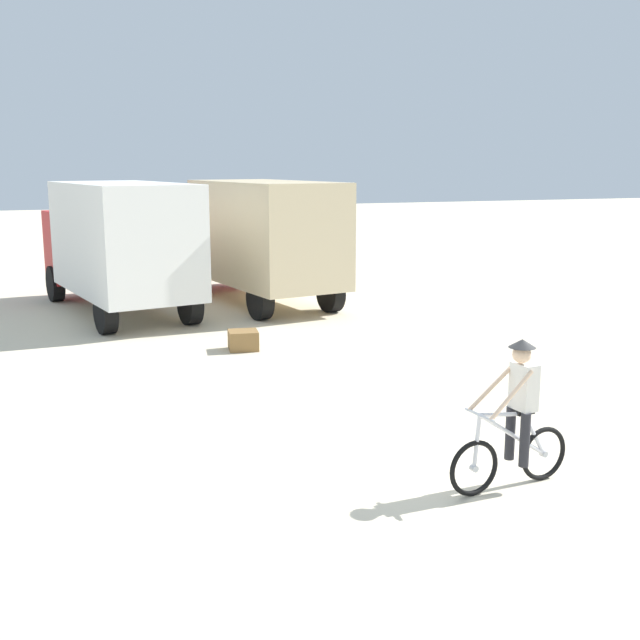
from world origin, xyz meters
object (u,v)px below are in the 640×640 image
at_px(box_truck_white_box, 117,241).
at_px(cyclist_orange_shirt, 516,420).
at_px(supply_crate, 243,340).
at_px(box_truck_tan_camper, 257,235).

height_order(box_truck_white_box, cyclist_orange_shirt, box_truck_white_box).
height_order(cyclist_orange_shirt, supply_crate, cyclist_orange_shirt).
bearing_deg(box_truck_tan_camper, box_truck_white_box, -175.24).
xyz_separation_m(box_truck_tan_camper, supply_crate, (-1.86, -5.33, -1.67)).
relative_size(box_truck_tan_camper, cyclist_orange_shirt, 3.87).
bearing_deg(cyclist_orange_shirt, box_truck_white_box, 103.48).
height_order(box_truck_white_box, supply_crate, box_truck_white_box).
xyz_separation_m(box_truck_white_box, cyclist_orange_shirt, (3.11, -12.95, -1.03)).
distance_m(box_truck_tan_camper, cyclist_orange_shirt, 13.32).
distance_m(box_truck_white_box, supply_crate, 5.62).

